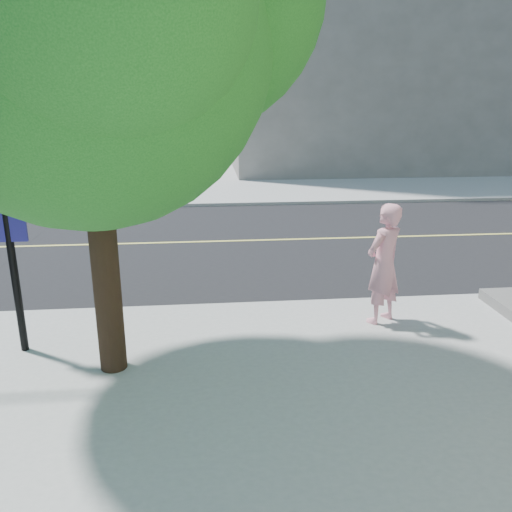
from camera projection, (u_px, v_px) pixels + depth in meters
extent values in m
plane|color=black|center=(0.00, 318.00, 8.83)|extent=(140.00, 140.00, 0.00)
cube|color=black|center=(66.00, 245.00, 13.11)|extent=(140.00, 9.00, 0.01)
cube|color=#A0A19F|center=(375.00, 160.00, 30.53)|extent=(29.00, 25.00, 0.12)
cube|color=slate|center=(389.00, 31.00, 28.97)|extent=(18.00, 16.00, 14.00)
imported|color=pink|center=(384.00, 264.00, 8.15)|extent=(0.85, 0.78, 1.94)
cylinder|color=black|center=(103.00, 241.00, 6.47)|extent=(0.35, 0.35, 3.51)
sphere|color=#247122|center=(85.00, 39.00, 5.78)|extent=(4.29, 4.29, 4.29)
cylinder|color=black|center=(7.00, 224.00, 6.93)|extent=(0.11, 0.11, 3.73)
cube|color=white|center=(6.00, 191.00, 6.78)|extent=(0.49, 0.04, 0.18)
cube|color=navy|center=(11.00, 224.00, 6.91)|extent=(0.40, 0.04, 0.49)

